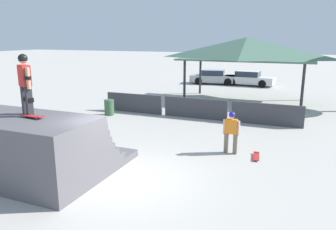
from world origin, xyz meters
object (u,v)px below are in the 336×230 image
at_px(skateboard_on_deck, 33,116).
at_px(parked_car_silver, 214,77).
at_px(trash_bin, 109,107).
at_px(skater_on_deck, 25,80).
at_px(parked_car_white, 249,79).
at_px(skateboard_on_ground, 256,156).
at_px(bystander_walking, 231,129).

height_order(skateboard_on_deck, parked_car_silver, skateboard_on_deck).
distance_m(trash_bin, parked_car_silver, 14.26).
height_order(skater_on_deck, trash_bin, skater_on_deck).
bearing_deg(parked_car_white, parked_car_silver, -172.46).
xyz_separation_m(skateboard_on_ground, parked_car_silver, (-6.14, 17.69, 0.54)).
relative_size(skateboard_on_deck, parked_car_silver, 0.18).
height_order(skateboard_on_ground, trash_bin, trash_bin).
xyz_separation_m(skateboard_on_deck, parked_car_silver, (-0.41, 22.07, -1.36)).
height_order(trash_bin, parked_car_white, parked_car_white).
relative_size(skater_on_deck, parked_car_silver, 0.40).
bearing_deg(skater_on_deck, skateboard_on_ground, 60.68).
relative_size(skater_on_deck, skateboard_on_deck, 2.27).
relative_size(parked_car_silver, parked_car_white, 1.01).
height_order(trash_bin, parked_car_silver, parked_car_silver).
bearing_deg(skateboard_on_ground, trash_bin, 59.61).
xyz_separation_m(skater_on_deck, skateboard_on_ground, (6.13, 4.14, -2.87)).
distance_m(skater_on_deck, skateboard_on_deck, 1.08).
xyz_separation_m(trash_bin, parked_car_silver, (2.17, 14.09, 0.18)).
distance_m(skateboard_on_deck, bystander_walking, 6.63).
xyz_separation_m(bystander_walking, parked_car_white, (-2.12, 17.74, -0.32)).
distance_m(bystander_walking, parked_car_white, 17.87).
distance_m(skater_on_deck, trash_bin, 8.42).
bearing_deg(parked_car_white, bystander_walking, -78.41).
xyz_separation_m(trash_bin, parked_car_white, (5.25, 14.24, 0.18)).
bearing_deg(skateboard_on_deck, parked_car_silver, 95.32).
distance_m(bystander_walking, trash_bin, 8.17).
xyz_separation_m(skater_on_deck, skateboard_on_deck, (0.41, -0.23, -0.97)).
bearing_deg(skateboard_on_deck, skateboard_on_ground, 41.62).
xyz_separation_m(skateboard_on_deck, parked_car_white, (2.67, 22.21, -1.36)).
height_order(skater_on_deck, parked_car_silver, skater_on_deck).
xyz_separation_m(skater_on_deck, parked_car_silver, (-0.01, 21.83, -2.33)).
bearing_deg(trash_bin, bystander_walking, -25.43).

